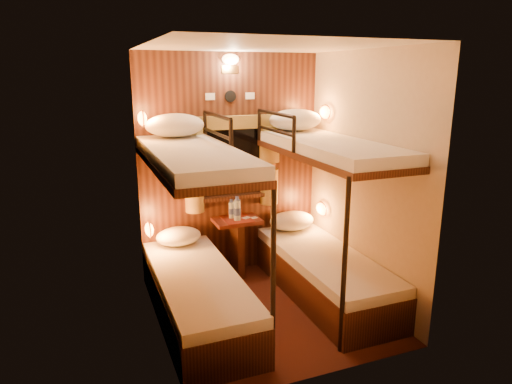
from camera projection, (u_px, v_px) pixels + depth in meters
name	position (u px, v px, depth m)	size (l,w,h in m)	color
floor	(267.00, 309.00, 4.35)	(2.10, 2.10, 0.00)	#3D1A10
ceiling	(268.00, 46.00, 3.74)	(2.10, 2.10, 0.00)	silver
wall_back	(230.00, 166.00, 4.99)	(2.40, 2.40, 0.00)	#C6B293
wall_front	(327.00, 222.00, 3.10)	(2.40, 2.40, 0.00)	#C6B293
wall_left	(154.00, 198.00, 3.69)	(2.40, 2.40, 0.00)	#C6B293
wall_right	(363.00, 178.00, 4.40)	(2.40, 2.40, 0.00)	#C6B293
back_panel	(231.00, 166.00, 4.98)	(2.00, 0.03, 2.40)	black
bunk_left	(197.00, 262.00, 4.04)	(0.72, 1.90, 1.82)	black
bunk_right	(325.00, 243.00, 4.50)	(0.72, 1.90, 1.82)	black
window	(232.00, 168.00, 4.95)	(1.00, 0.12, 0.79)	black
curtains	(233.00, 161.00, 4.90)	(1.10, 0.22, 1.00)	olive
back_fixtures	(230.00, 67.00, 4.68)	(0.54, 0.09, 0.48)	black
reading_lamps	(241.00, 168.00, 4.66)	(2.00, 0.20, 1.25)	orange
table	(237.00, 239.00, 5.01)	(0.50, 0.34, 0.66)	#572214
bottle_left	(237.00, 210.00, 4.87)	(0.08, 0.08, 0.27)	#99BFE5
bottle_right	(231.00, 210.00, 4.95)	(0.06, 0.06, 0.21)	#99BFE5
sachet_a	(246.00, 218.00, 4.97)	(0.09, 0.07, 0.01)	silver
sachet_b	(254.00, 218.00, 4.98)	(0.07, 0.05, 0.01)	silver
pillow_lower_left	(179.00, 236.00, 4.72)	(0.47, 0.33, 0.18)	white
pillow_lower_right	(292.00, 221.00, 5.18)	(0.52, 0.37, 0.21)	white
pillow_upper_left	(175.00, 125.00, 4.37)	(0.57, 0.41, 0.22)	white
pillow_upper_right	(295.00, 120.00, 4.86)	(0.58, 0.41, 0.23)	white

